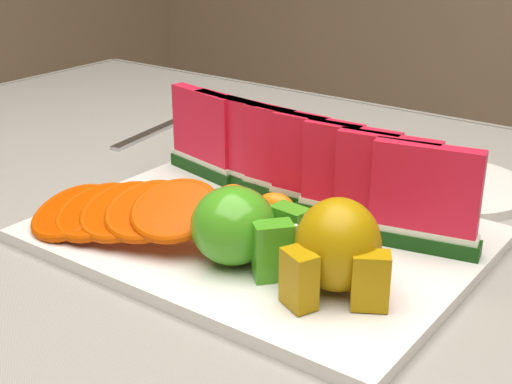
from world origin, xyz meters
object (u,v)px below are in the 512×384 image
Objects in this scene: pear_cluster at (337,249)px; fork at (157,130)px; apple_cluster at (242,228)px; side_plate at (448,186)px; platter at (260,235)px.

pear_cluster is 0.47× the size of fork.
pear_cluster is at bearing 3.03° from apple_cluster.
fork is at bearing -175.31° from side_plate.
fork is (-0.32, 0.20, -0.00)m from platter.
apple_cluster is at bearing -103.13° from side_plate.
platter is 4.37× the size of pear_cluster.
apple_cluster reaches higher than fork.
side_plate is (0.10, 0.23, -0.00)m from platter.
platter is at bearing -31.21° from fork.
platter is 0.08m from apple_cluster.
apple_cluster is 0.09m from pear_cluster.
pear_cluster is 0.29m from side_plate.
fork is at bearing 143.38° from apple_cluster.
apple_cluster is 1.22× the size of pear_cluster.
platter is at bearing 153.29° from pear_cluster.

